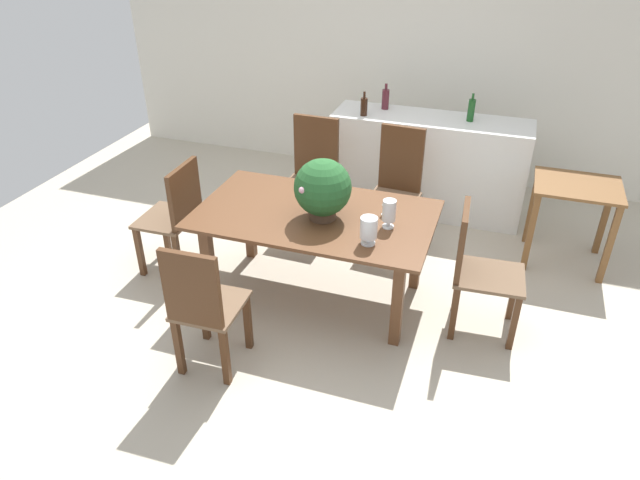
{
  "coord_description": "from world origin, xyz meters",
  "views": [
    {
      "loc": [
        1.24,
        -3.54,
        2.74
      ],
      "look_at": [
        0.06,
        -0.09,
        0.54
      ],
      "focal_mm": 32.34,
      "sensor_mm": 36.0,
      "label": 1
    }
  ],
  "objects_px": {
    "chair_far_right": "(397,183)",
    "kitchen_counter": "(427,165)",
    "wine_bottle_green": "(471,110)",
    "wine_bottle_tall": "(385,99)",
    "wine_glass": "(386,202)",
    "wine_bottle_amber": "(364,106)",
    "chair_far_left": "(312,170)",
    "flower_centerpiece": "(323,189)",
    "chair_foot_end": "(476,266)",
    "chair_near_left": "(203,305)",
    "crystal_vase_center_near": "(389,212)",
    "chair_head_end": "(176,212)",
    "dining_table": "(315,225)",
    "crystal_vase_left": "(369,229)",
    "side_table": "(574,203)"
  },
  "relations": [
    {
      "from": "chair_near_left",
      "to": "flower_centerpiece",
      "type": "relative_size",
      "value": 2.19
    },
    {
      "from": "crystal_vase_center_near",
      "to": "wine_bottle_tall",
      "type": "xyz_separation_m",
      "value": [
        -0.48,
        1.88,
        0.19
      ]
    },
    {
      "from": "wine_glass",
      "to": "chair_far_right",
      "type": "bearing_deg",
      "value": 96.29
    },
    {
      "from": "chair_near_left",
      "to": "side_table",
      "type": "height_order",
      "value": "chair_near_left"
    },
    {
      "from": "dining_table",
      "to": "wine_bottle_tall",
      "type": "xyz_separation_m",
      "value": [
        0.07,
        1.85,
        0.42
      ]
    },
    {
      "from": "flower_centerpiece",
      "to": "kitchen_counter",
      "type": "bearing_deg",
      "value": 75.11
    },
    {
      "from": "flower_centerpiece",
      "to": "crystal_vase_center_near",
      "type": "xyz_separation_m",
      "value": [
        0.48,
        0.02,
        -0.11
      ]
    },
    {
      "from": "chair_far_left",
      "to": "flower_centerpiece",
      "type": "height_order",
      "value": "flower_centerpiece"
    },
    {
      "from": "chair_far_right",
      "to": "side_table",
      "type": "xyz_separation_m",
      "value": [
        1.45,
        0.13,
        -0.01
      ]
    },
    {
      "from": "kitchen_counter",
      "to": "wine_glass",
      "type": "bearing_deg",
      "value": -91.98
    },
    {
      "from": "dining_table",
      "to": "chair_head_end",
      "type": "height_order",
      "value": "chair_head_end"
    },
    {
      "from": "wine_glass",
      "to": "wine_bottle_tall",
      "type": "xyz_separation_m",
      "value": [
        -0.42,
        1.71,
        0.21
      ]
    },
    {
      "from": "wine_bottle_tall",
      "to": "chair_far_right",
      "type": "bearing_deg",
      "value": -68.42
    },
    {
      "from": "dining_table",
      "to": "flower_centerpiece",
      "type": "xyz_separation_m",
      "value": [
        0.07,
        -0.05,
        0.34
      ]
    },
    {
      "from": "chair_foot_end",
      "to": "wine_bottle_tall",
      "type": "bearing_deg",
      "value": 27.24
    },
    {
      "from": "crystal_vase_center_near",
      "to": "wine_bottle_tall",
      "type": "distance_m",
      "value": 1.95
    },
    {
      "from": "wine_glass",
      "to": "flower_centerpiece",
      "type": "bearing_deg",
      "value": -155.53
    },
    {
      "from": "chair_far_right",
      "to": "kitchen_counter",
      "type": "height_order",
      "value": "chair_far_right"
    },
    {
      "from": "wine_bottle_green",
      "to": "wine_glass",
      "type": "bearing_deg",
      "value": -103.67
    },
    {
      "from": "crystal_vase_center_near",
      "to": "wine_bottle_green",
      "type": "distance_m",
      "value": 1.84
    },
    {
      "from": "crystal_vase_center_near",
      "to": "crystal_vase_left",
      "type": "bearing_deg",
      "value": -106.48
    },
    {
      "from": "chair_near_left",
      "to": "wine_bottle_amber",
      "type": "bearing_deg",
      "value": -98.88
    },
    {
      "from": "chair_far_left",
      "to": "side_table",
      "type": "bearing_deg",
      "value": 4.5
    },
    {
      "from": "dining_table",
      "to": "wine_bottle_amber",
      "type": "height_order",
      "value": "wine_bottle_amber"
    },
    {
      "from": "chair_far_left",
      "to": "flower_centerpiece",
      "type": "relative_size",
      "value": 2.36
    },
    {
      "from": "chair_foot_end",
      "to": "chair_near_left",
      "type": "distance_m",
      "value": 1.87
    },
    {
      "from": "chair_far_right",
      "to": "crystal_vase_center_near",
      "type": "distance_m",
      "value": 1.11
    },
    {
      "from": "chair_foot_end",
      "to": "chair_far_right",
      "type": "height_order",
      "value": "chair_far_right"
    },
    {
      "from": "chair_far_right",
      "to": "crystal_vase_center_near",
      "type": "height_order",
      "value": "chair_far_right"
    },
    {
      "from": "wine_bottle_tall",
      "to": "side_table",
      "type": "height_order",
      "value": "wine_bottle_tall"
    },
    {
      "from": "chair_far_right",
      "to": "crystal_vase_left",
      "type": "xyz_separation_m",
      "value": [
        0.08,
        -1.32,
        0.27
      ]
    },
    {
      "from": "chair_head_end",
      "to": "crystal_vase_left",
      "type": "xyz_separation_m",
      "value": [
        1.67,
        -0.29,
        0.31
      ]
    },
    {
      "from": "chair_far_left",
      "to": "kitchen_counter",
      "type": "distance_m",
      "value": 1.18
    },
    {
      "from": "chair_foot_end",
      "to": "chair_far_left",
      "type": "relative_size",
      "value": 0.91
    },
    {
      "from": "crystal_vase_center_near",
      "to": "wine_bottle_amber",
      "type": "relative_size",
      "value": 0.93
    },
    {
      "from": "dining_table",
      "to": "chair_far_left",
      "type": "height_order",
      "value": "chair_far_left"
    },
    {
      "from": "wine_glass",
      "to": "wine_bottle_amber",
      "type": "height_order",
      "value": "wine_bottle_amber"
    },
    {
      "from": "wine_glass",
      "to": "chair_foot_end",
      "type": "bearing_deg",
      "value": -12.11
    },
    {
      "from": "chair_far_left",
      "to": "crystal_vase_left",
      "type": "xyz_separation_m",
      "value": [
        0.87,
        -1.33,
        0.27
      ]
    },
    {
      "from": "wine_bottle_green",
      "to": "wine_bottle_tall",
      "type": "bearing_deg",
      "value": 173.79
    },
    {
      "from": "chair_head_end",
      "to": "flower_centerpiece",
      "type": "bearing_deg",
      "value": 86.21
    },
    {
      "from": "chair_far_left",
      "to": "chair_far_right",
      "type": "relative_size",
      "value": 0.99
    },
    {
      "from": "dining_table",
      "to": "chair_near_left",
      "type": "relative_size",
      "value": 1.77
    },
    {
      "from": "wine_glass",
      "to": "kitchen_counter",
      "type": "xyz_separation_m",
      "value": [
        0.06,
        1.6,
        -0.36
      ]
    },
    {
      "from": "chair_far_left",
      "to": "wine_glass",
      "type": "height_order",
      "value": "chair_far_left"
    },
    {
      "from": "chair_head_end",
      "to": "crystal_vase_left",
      "type": "bearing_deg",
      "value": 78.68
    },
    {
      "from": "dining_table",
      "to": "chair_head_end",
      "type": "distance_m",
      "value": 1.19
    },
    {
      "from": "crystal_vase_center_near",
      "to": "wine_bottle_amber",
      "type": "height_order",
      "value": "wine_bottle_amber"
    },
    {
      "from": "chair_far_left",
      "to": "flower_centerpiece",
      "type": "xyz_separation_m",
      "value": [
        0.46,
        -1.09,
        0.39
      ]
    },
    {
      "from": "crystal_vase_left",
      "to": "kitchen_counter",
      "type": "distance_m",
      "value": 2.07
    }
  ]
}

